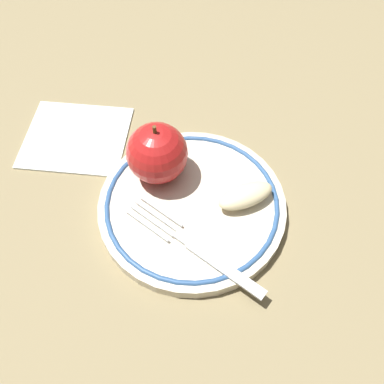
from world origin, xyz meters
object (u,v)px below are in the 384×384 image
napkin_folded (74,139)px  plate (192,206)px  apple_slice_front (245,196)px  apple_red_whole (159,151)px  fork (198,250)px

napkin_folded → plate: bearing=86.7°
plate → apple_slice_front: apple_slice_front is taller
plate → apple_slice_front: (-0.03, 0.05, 0.02)m
apple_red_whole → fork: 0.12m
plate → apple_slice_front: size_ratio=3.29×
apple_red_whole → plate: bearing=70.6°
apple_red_whole → fork: size_ratio=0.45×
apple_red_whole → napkin_folded: size_ratio=0.60×
plate → apple_red_whole: apple_red_whole is taller
apple_red_whole → napkin_folded: apple_red_whole is taller
plate → napkin_folded: size_ratio=1.64×
apple_slice_front → fork: 0.08m
plate → fork: size_ratio=1.22×
plate → napkin_folded: 0.19m
apple_red_whole → napkin_folded: (0.01, -0.14, -0.05)m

